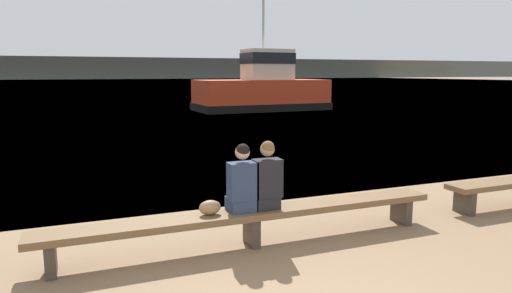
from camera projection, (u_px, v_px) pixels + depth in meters
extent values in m
plane|color=#5684A3|center=(81.00, 81.00, 117.94)|extent=(240.00, 240.00, 0.00)
cube|color=#4C4C42|center=(79.00, 68.00, 157.84)|extent=(600.00, 12.00, 7.46)
cube|color=brown|center=(252.00, 214.00, 6.20)|extent=(5.64, 0.45, 0.09)
cube|color=#42382D|center=(51.00, 258.00, 5.32)|extent=(0.12, 0.38, 0.40)
cube|color=#42382D|center=(401.00, 211.00, 7.15)|extent=(0.12, 0.38, 0.40)
cube|color=#42382D|center=(252.00, 231.00, 6.24)|extent=(0.12, 0.38, 0.40)
cube|color=navy|center=(240.00, 204.00, 6.19)|extent=(0.33, 0.38, 0.17)
cube|color=navy|center=(243.00, 181.00, 6.05)|extent=(0.38, 0.22, 0.51)
sphere|color=tan|center=(242.00, 152.00, 5.99)|extent=(0.20, 0.20, 0.20)
sphere|color=black|center=(243.00, 150.00, 5.97)|extent=(0.18, 0.18, 0.18)
cube|color=black|center=(265.00, 201.00, 6.32)|extent=(0.33, 0.38, 0.17)
cube|color=black|center=(267.00, 178.00, 6.18)|extent=(0.38, 0.22, 0.53)
sphere|color=tan|center=(267.00, 149.00, 6.12)|extent=(0.20, 0.20, 0.20)
sphere|color=brown|center=(268.00, 148.00, 6.10)|extent=(0.18, 0.18, 0.18)
ellipsoid|color=#9E754C|center=(210.00, 208.00, 5.99)|extent=(0.29, 0.18, 0.20)
cube|color=red|center=(261.00, 95.00, 28.41)|extent=(8.16, 3.74, 1.87)
cube|color=black|center=(261.00, 106.00, 28.52)|extent=(8.33, 3.88, 0.45)
cube|color=beige|center=(267.00, 65.00, 28.27)|extent=(2.89, 2.17, 1.86)
cube|color=black|center=(267.00, 59.00, 28.21)|extent=(2.95, 2.24, 0.67)
cylinder|color=#B2B2B7|center=(263.00, 20.00, 27.73)|extent=(0.14, 0.14, 3.47)
cube|color=brown|center=(499.00, 184.00, 7.86)|extent=(2.02, 0.45, 0.09)
cube|color=#42382D|center=(465.00, 202.00, 7.63)|extent=(0.12, 0.38, 0.40)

